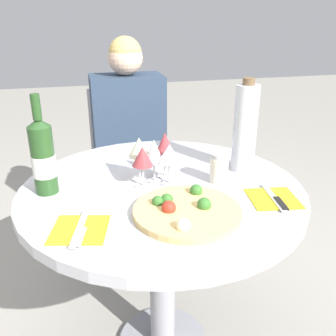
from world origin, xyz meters
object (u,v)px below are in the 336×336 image
chair_behind_diner (128,169)px  tall_carafe (245,128)px  pizza_large (186,211)px  dining_table (162,217)px  seated_diner (132,166)px  wine_bottle (43,157)px

chair_behind_diner → tall_carafe: tall_carafe is taller
chair_behind_diner → pizza_large: 1.10m
dining_table → seated_diner: bearing=90.2°
dining_table → pizza_large: pizza_large is taller
seated_diner → dining_table: bearing=90.2°
chair_behind_diner → wine_bottle: bearing=64.9°
pizza_large → wine_bottle: 0.49m
dining_table → chair_behind_diner: chair_behind_diner is taller
pizza_large → tall_carafe: tall_carafe is taller
wine_bottle → chair_behind_diner: bearing=64.9°
seated_diner → tall_carafe: (0.33, -0.63, 0.37)m
seated_diner → tall_carafe: 0.81m
dining_table → wine_bottle: wine_bottle is taller
wine_bottle → tall_carafe: (0.71, 0.02, 0.04)m
chair_behind_diner → seated_diner: size_ratio=0.76×
seated_diner → wine_bottle: (-0.38, -0.66, 0.34)m
pizza_large → tall_carafe: (0.30, 0.28, 0.15)m
seated_diner → tall_carafe: bearing=117.5°
seated_diner → chair_behind_diner: bearing=-90.0°
pizza_large → seated_diner: bearing=91.8°
seated_diner → tall_carafe: size_ratio=3.42×
wine_bottle → tall_carafe: size_ratio=0.95×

